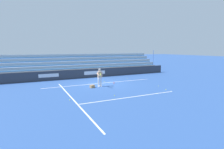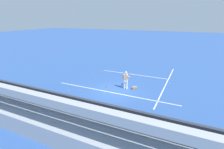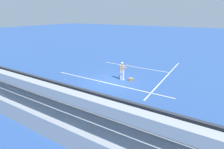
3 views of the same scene
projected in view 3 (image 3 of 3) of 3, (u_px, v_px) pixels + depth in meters
ground_plane at (110, 81)px, 16.31m from camera, size 160.00×160.00×0.00m
court_baseline_white at (107, 83)px, 15.90m from camera, size 12.00×0.10×0.01m
court_sideline_white at (166, 77)px, 17.52m from camera, size 0.10×12.00×0.01m
court_service_line_white at (135, 67)px, 20.75m from camera, size 8.22×0.10×0.01m
back_wall_sponsor_board at (77, 94)px, 12.42m from camera, size 23.22×0.25×1.10m
bleacher_stand at (51, 105)px, 10.55m from camera, size 22.06×3.20×3.40m
tennis_player at (122, 71)px, 16.42m from camera, size 0.58×1.00×1.71m
ball_box_cardboard at (131, 79)px, 16.42m from camera, size 0.47×0.40×0.26m
tennis_ball_midcourt at (103, 63)px, 22.17m from camera, size 0.07×0.07×0.07m
tennis_ball_far_left at (170, 76)px, 17.63m from camera, size 0.07×0.07×0.07m
tennis_ball_on_baseline at (94, 66)px, 21.19m from camera, size 0.07×0.07×0.07m
tennis_ball_stray_back at (140, 70)px, 19.57m from camera, size 0.07×0.07×0.07m
tennis_ball_far_right at (98, 83)px, 15.73m from camera, size 0.07×0.07×0.07m
tennis_ball_near_player at (65, 79)px, 16.77m from camera, size 0.07×0.07×0.07m
water_bottle at (103, 77)px, 17.12m from camera, size 0.07×0.07×0.22m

